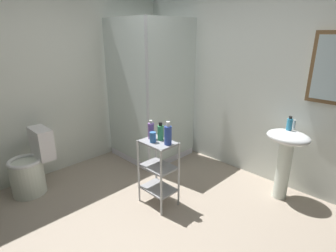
{
  "coord_description": "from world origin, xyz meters",
  "views": [
    {
      "loc": [
        1.65,
        -1.3,
        1.81
      ],
      "look_at": [
        -0.21,
        0.54,
        0.9
      ],
      "focal_mm": 28.83,
      "sensor_mm": 36.0,
      "label": 1
    }
  ],
  "objects_px": {
    "shower_stall": "(151,128)",
    "body_wash_bottle_green": "(161,132)",
    "hand_soap_bottle": "(290,124)",
    "pedestal_sink": "(286,151)",
    "storage_cart": "(158,168)",
    "toilet": "(31,167)",
    "shampoo_bottle_blue": "(168,135)",
    "rinse_cup": "(153,137)",
    "conditioner_bottle_purple": "(151,130)"
  },
  "relations": [
    {
      "from": "shower_stall",
      "to": "body_wash_bottle_green",
      "type": "height_order",
      "value": "shower_stall"
    },
    {
      "from": "hand_soap_bottle",
      "to": "body_wash_bottle_green",
      "type": "distance_m",
      "value": 1.39
    },
    {
      "from": "shower_stall",
      "to": "hand_soap_bottle",
      "type": "xyz_separation_m",
      "value": [
        1.83,
        0.38,
        0.41
      ]
    },
    {
      "from": "shower_stall",
      "to": "body_wash_bottle_green",
      "type": "bearing_deg",
      "value": -36.19
    },
    {
      "from": "pedestal_sink",
      "to": "body_wash_bottle_green",
      "type": "xyz_separation_m",
      "value": [
        -0.92,
        -1.02,
        0.25
      ]
    },
    {
      "from": "shower_stall",
      "to": "storage_cart",
      "type": "height_order",
      "value": "shower_stall"
    },
    {
      "from": "toilet",
      "to": "shampoo_bottle_blue",
      "type": "height_order",
      "value": "shampoo_bottle_blue"
    },
    {
      "from": "toilet",
      "to": "body_wash_bottle_green",
      "type": "height_order",
      "value": "body_wash_bottle_green"
    },
    {
      "from": "hand_soap_bottle",
      "to": "rinse_cup",
      "type": "height_order",
      "value": "hand_soap_bottle"
    },
    {
      "from": "shower_stall",
      "to": "pedestal_sink",
      "type": "distance_m",
      "value": 1.89
    },
    {
      "from": "toilet",
      "to": "storage_cart",
      "type": "relative_size",
      "value": 1.03
    },
    {
      "from": "pedestal_sink",
      "to": "shampoo_bottle_blue",
      "type": "xyz_separation_m",
      "value": [
        -0.78,
        -1.05,
        0.27
      ]
    },
    {
      "from": "shower_stall",
      "to": "conditioner_bottle_purple",
      "type": "distance_m",
      "value": 1.16
    },
    {
      "from": "pedestal_sink",
      "to": "body_wash_bottle_green",
      "type": "relative_size",
      "value": 4.18
    },
    {
      "from": "conditioner_bottle_purple",
      "to": "pedestal_sink",
      "type": "bearing_deg",
      "value": 46.16
    },
    {
      "from": "pedestal_sink",
      "to": "body_wash_bottle_green",
      "type": "distance_m",
      "value": 1.4
    },
    {
      "from": "storage_cart",
      "to": "hand_soap_bottle",
      "type": "relative_size",
      "value": 4.75
    },
    {
      "from": "storage_cart",
      "to": "rinse_cup",
      "type": "xyz_separation_m",
      "value": [
        -0.03,
        -0.05,
        0.36
      ]
    },
    {
      "from": "toilet",
      "to": "hand_soap_bottle",
      "type": "relative_size",
      "value": 4.88
    },
    {
      "from": "shampoo_bottle_blue",
      "to": "storage_cart",
      "type": "bearing_deg",
      "value": -169.51
    },
    {
      "from": "pedestal_sink",
      "to": "storage_cart",
      "type": "xyz_separation_m",
      "value": [
        -0.9,
        -1.07,
        -0.14
      ]
    },
    {
      "from": "shower_stall",
      "to": "pedestal_sink",
      "type": "relative_size",
      "value": 2.47
    },
    {
      "from": "pedestal_sink",
      "to": "conditioner_bottle_purple",
      "type": "height_order",
      "value": "conditioner_bottle_purple"
    },
    {
      "from": "storage_cart",
      "to": "body_wash_bottle_green",
      "type": "xyz_separation_m",
      "value": [
        -0.01,
        0.05,
        0.39
      ]
    },
    {
      "from": "storage_cart",
      "to": "shampoo_bottle_blue",
      "type": "distance_m",
      "value": 0.43
    },
    {
      "from": "hand_soap_bottle",
      "to": "body_wash_bottle_green",
      "type": "xyz_separation_m",
      "value": [
        -0.9,
        -1.06,
        -0.05
      ]
    },
    {
      "from": "toilet",
      "to": "rinse_cup",
      "type": "relative_size",
      "value": 6.98
    },
    {
      "from": "pedestal_sink",
      "to": "shower_stall",
      "type": "bearing_deg",
      "value": -169.63
    },
    {
      "from": "pedestal_sink",
      "to": "hand_soap_bottle",
      "type": "bearing_deg",
      "value": 118.49
    },
    {
      "from": "pedestal_sink",
      "to": "shampoo_bottle_blue",
      "type": "distance_m",
      "value": 1.34
    },
    {
      "from": "shampoo_bottle_blue",
      "to": "shower_stall",
      "type": "bearing_deg",
      "value": 146.44
    },
    {
      "from": "shower_stall",
      "to": "storage_cart",
      "type": "xyz_separation_m",
      "value": [
        0.95,
        -0.74,
        -0.03
      ]
    },
    {
      "from": "hand_soap_bottle",
      "to": "rinse_cup",
      "type": "xyz_separation_m",
      "value": [
        -0.91,
        -1.16,
        -0.08
      ]
    },
    {
      "from": "hand_soap_bottle",
      "to": "shampoo_bottle_blue",
      "type": "xyz_separation_m",
      "value": [
        -0.76,
        -1.09,
        -0.03
      ]
    },
    {
      "from": "shampoo_bottle_blue",
      "to": "rinse_cup",
      "type": "bearing_deg",
      "value": -155.5
    },
    {
      "from": "storage_cart",
      "to": "conditioner_bottle_purple",
      "type": "bearing_deg",
      "value": 175.04
    },
    {
      "from": "hand_soap_bottle",
      "to": "rinse_cup",
      "type": "relative_size",
      "value": 1.43
    },
    {
      "from": "pedestal_sink",
      "to": "conditioner_bottle_purple",
      "type": "relative_size",
      "value": 3.99
    },
    {
      "from": "conditioner_bottle_purple",
      "to": "storage_cart",
      "type": "bearing_deg",
      "value": -4.96
    },
    {
      "from": "toilet",
      "to": "body_wash_bottle_green",
      "type": "xyz_separation_m",
      "value": [
        1.21,
        0.95,
        0.51
      ]
    },
    {
      "from": "hand_soap_bottle",
      "to": "body_wash_bottle_green",
      "type": "height_order",
      "value": "hand_soap_bottle"
    },
    {
      "from": "shower_stall",
      "to": "conditioner_bottle_purple",
      "type": "xyz_separation_m",
      "value": [
        0.83,
        -0.73,
        0.37
      ]
    },
    {
      "from": "storage_cart",
      "to": "rinse_cup",
      "type": "relative_size",
      "value": 6.8
    },
    {
      "from": "shower_stall",
      "to": "conditioner_bottle_purple",
      "type": "relative_size",
      "value": 9.85
    },
    {
      "from": "shower_stall",
      "to": "toilet",
      "type": "distance_m",
      "value": 1.66
    },
    {
      "from": "toilet",
      "to": "hand_soap_bottle",
      "type": "distance_m",
      "value": 2.97
    },
    {
      "from": "storage_cart",
      "to": "toilet",
      "type": "bearing_deg",
      "value": -143.86
    },
    {
      "from": "shower_stall",
      "to": "body_wash_bottle_green",
      "type": "relative_size",
      "value": 10.32
    },
    {
      "from": "shampoo_bottle_blue",
      "to": "conditioner_bottle_purple",
      "type": "bearing_deg",
      "value": -177.0
    },
    {
      "from": "shower_stall",
      "to": "pedestal_sink",
      "type": "height_order",
      "value": "shower_stall"
    }
  ]
}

